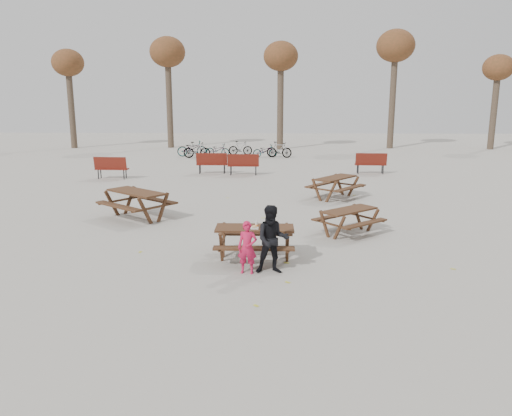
{
  "coord_description": "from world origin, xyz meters",
  "views": [
    {
      "loc": [
        0.36,
        -11.1,
        3.73
      ],
      "look_at": [
        0.0,
        1.0,
        1.0
      ],
      "focal_mm": 35.0,
      "sensor_mm": 36.0,
      "label": 1
    }
  ],
  "objects_px": {
    "picnic_table_north": "(137,205)",
    "child": "(247,247)",
    "food_tray": "(254,228)",
    "picnic_table_east": "(349,222)",
    "picnic_table_far": "(335,188)",
    "main_picnic_table": "(255,235)",
    "soda_bottle": "(256,225)",
    "adult": "(272,240)"
  },
  "relations": [
    {
      "from": "picnic_table_north",
      "to": "main_picnic_table",
      "type": "bearing_deg",
      "value": -7.08
    },
    {
      "from": "food_tray",
      "to": "soda_bottle",
      "type": "height_order",
      "value": "soda_bottle"
    },
    {
      "from": "picnic_table_east",
      "to": "food_tray",
      "type": "bearing_deg",
      "value": -175.99
    },
    {
      "from": "child",
      "to": "main_picnic_table",
      "type": "bearing_deg",
      "value": 87.81
    },
    {
      "from": "food_tray",
      "to": "adult",
      "type": "distance_m",
      "value": 0.84
    },
    {
      "from": "picnic_table_east",
      "to": "picnic_table_far",
      "type": "xyz_separation_m",
      "value": [
        0.24,
        4.92,
        0.05
      ]
    },
    {
      "from": "food_tray",
      "to": "adult",
      "type": "xyz_separation_m",
      "value": [
        0.41,
        -0.74,
        -0.05
      ]
    },
    {
      "from": "adult",
      "to": "soda_bottle",
      "type": "bearing_deg",
      "value": 109.76
    },
    {
      "from": "main_picnic_table",
      "to": "child",
      "type": "height_order",
      "value": "child"
    },
    {
      "from": "main_picnic_table",
      "to": "picnic_table_far",
      "type": "distance_m",
      "value": 7.68
    },
    {
      "from": "adult",
      "to": "picnic_table_north",
      "type": "xyz_separation_m",
      "value": [
        -4.18,
        4.75,
        -0.31
      ]
    },
    {
      "from": "main_picnic_table",
      "to": "child",
      "type": "xyz_separation_m",
      "value": [
        -0.13,
        -0.93,
        -0.01
      ]
    },
    {
      "from": "child",
      "to": "adult",
      "type": "bearing_deg",
      "value": 8.81
    },
    {
      "from": "main_picnic_table",
      "to": "adult",
      "type": "height_order",
      "value": "adult"
    },
    {
      "from": "child",
      "to": "picnic_table_far",
      "type": "xyz_separation_m",
      "value": [
        2.89,
        8.1,
        -0.17
      ]
    },
    {
      "from": "adult",
      "to": "picnic_table_north",
      "type": "distance_m",
      "value": 6.34
    },
    {
      "from": "picnic_table_north",
      "to": "picnic_table_far",
      "type": "bearing_deg",
      "value": 65.39
    },
    {
      "from": "child",
      "to": "picnic_table_north",
      "type": "bearing_deg",
      "value": 132.86
    },
    {
      "from": "picnic_table_east",
      "to": "soda_bottle",
      "type": "bearing_deg",
      "value": -176.54
    },
    {
      "from": "main_picnic_table",
      "to": "food_tray",
      "type": "xyz_separation_m",
      "value": [
        0.0,
        -0.17,
        0.21
      ]
    },
    {
      "from": "main_picnic_table",
      "to": "picnic_table_north",
      "type": "bearing_deg",
      "value": 134.45
    },
    {
      "from": "soda_bottle",
      "to": "picnic_table_far",
      "type": "relative_size",
      "value": 0.09
    },
    {
      "from": "soda_bottle",
      "to": "adult",
      "type": "relative_size",
      "value": 0.11
    },
    {
      "from": "main_picnic_table",
      "to": "food_tray",
      "type": "distance_m",
      "value": 0.27
    },
    {
      "from": "soda_bottle",
      "to": "child",
      "type": "xyz_separation_m",
      "value": [
        -0.17,
        -0.85,
        -0.28
      ]
    },
    {
      "from": "soda_bottle",
      "to": "picnic_table_east",
      "type": "relative_size",
      "value": 0.1
    },
    {
      "from": "food_tray",
      "to": "picnic_table_far",
      "type": "distance_m",
      "value": 7.84
    },
    {
      "from": "food_tray",
      "to": "picnic_table_north",
      "type": "xyz_separation_m",
      "value": [
        -3.77,
        4.01,
        -0.36
      ]
    },
    {
      "from": "food_tray",
      "to": "soda_bottle",
      "type": "bearing_deg",
      "value": 64.5
    },
    {
      "from": "picnic_table_north",
      "to": "child",
      "type": "bearing_deg",
      "value": -14.18
    },
    {
      "from": "food_tray",
      "to": "picnic_table_east",
      "type": "bearing_deg",
      "value": 43.74
    },
    {
      "from": "soda_bottle",
      "to": "child",
      "type": "distance_m",
      "value": 0.91
    },
    {
      "from": "adult",
      "to": "picnic_table_east",
      "type": "distance_m",
      "value": 3.81
    },
    {
      "from": "child",
      "to": "picnic_table_far",
      "type": "height_order",
      "value": "child"
    },
    {
      "from": "food_tray",
      "to": "child",
      "type": "height_order",
      "value": "child"
    },
    {
      "from": "soda_bottle",
      "to": "adult",
      "type": "bearing_deg",
      "value": -65.89
    },
    {
      "from": "child",
      "to": "picnic_table_far",
      "type": "relative_size",
      "value": 0.62
    },
    {
      "from": "adult",
      "to": "picnic_table_far",
      "type": "distance_m",
      "value": 8.41
    },
    {
      "from": "main_picnic_table",
      "to": "food_tray",
      "type": "bearing_deg",
      "value": -89.85
    },
    {
      "from": "food_tray",
      "to": "picnic_table_north",
      "type": "relative_size",
      "value": 0.09
    },
    {
      "from": "picnic_table_far",
      "to": "main_picnic_table",
      "type": "bearing_deg",
      "value": -161.74
    },
    {
      "from": "picnic_table_east",
      "to": "picnic_table_north",
      "type": "bearing_deg",
      "value": 126.0
    }
  ]
}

